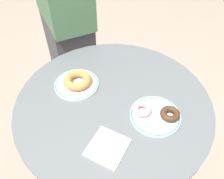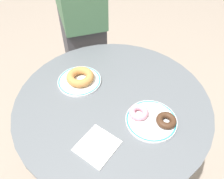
{
  "view_description": "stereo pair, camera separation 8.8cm",
  "coord_description": "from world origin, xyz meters",
  "px_view_note": "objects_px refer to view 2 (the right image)",
  "views": [
    {
      "loc": [
        0.14,
        -0.58,
        1.43
      ],
      "look_at": [
        -0.01,
        0.02,
        0.8
      ],
      "focal_mm": 35.15,
      "sensor_mm": 36.0,
      "label": 1
    },
    {
      "loc": [
        0.22,
        -0.55,
        1.43
      ],
      "look_at": [
        -0.01,
        0.02,
        0.8
      ],
      "focal_mm": 35.15,
      "sensor_mm": 36.0,
      "label": 2
    }
  ],
  "objects_px": {
    "paper_napkin": "(97,146)",
    "donut_pink_frosted": "(139,112)",
    "donut_chocolate": "(166,120)",
    "person_figure": "(80,20)",
    "plate_right": "(151,120)",
    "donut_old_fashioned": "(80,77)",
    "cafe_table": "(113,135)",
    "plate_left": "(80,81)"
  },
  "relations": [
    {
      "from": "donut_chocolate",
      "to": "donut_pink_frosted",
      "type": "height_order",
      "value": "same"
    },
    {
      "from": "cafe_table",
      "to": "donut_old_fashioned",
      "type": "height_order",
      "value": "donut_old_fashioned"
    },
    {
      "from": "paper_napkin",
      "to": "person_figure",
      "type": "xyz_separation_m",
      "value": [
        -0.43,
        0.7,
        0.03
      ]
    },
    {
      "from": "cafe_table",
      "to": "person_figure",
      "type": "xyz_separation_m",
      "value": [
        -0.4,
        0.48,
        0.3
      ]
    },
    {
      "from": "person_figure",
      "to": "donut_chocolate",
      "type": "bearing_deg",
      "value": -39.64
    },
    {
      "from": "donut_old_fashioned",
      "to": "person_figure",
      "type": "xyz_separation_m",
      "value": [
        -0.23,
        0.44,
        0.0
      ]
    },
    {
      "from": "plate_right",
      "to": "donut_old_fashioned",
      "type": "height_order",
      "value": "donut_old_fashioned"
    },
    {
      "from": "donut_old_fashioned",
      "to": "donut_pink_frosted",
      "type": "relative_size",
      "value": 1.62
    },
    {
      "from": "plate_left",
      "to": "donut_pink_frosted",
      "type": "relative_size",
      "value": 2.56
    },
    {
      "from": "donut_pink_frosted",
      "to": "person_figure",
      "type": "xyz_separation_m",
      "value": [
        -0.52,
        0.52,
        0.01
      ]
    },
    {
      "from": "plate_right",
      "to": "donut_old_fashioned",
      "type": "xyz_separation_m",
      "value": [
        -0.34,
        0.09,
        0.02
      ]
    },
    {
      "from": "paper_napkin",
      "to": "donut_pink_frosted",
      "type": "bearing_deg",
      "value": 63.05
    },
    {
      "from": "donut_pink_frosted",
      "to": "person_figure",
      "type": "bearing_deg",
      "value": 135.12
    },
    {
      "from": "donut_old_fashioned",
      "to": "paper_napkin",
      "type": "height_order",
      "value": "donut_old_fashioned"
    },
    {
      "from": "plate_right",
      "to": "person_figure",
      "type": "bearing_deg",
      "value": 137.57
    },
    {
      "from": "plate_left",
      "to": "person_figure",
      "type": "distance_m",
      "value": 0.5
    },
    {
      "from": "person_figure",
      "to": "plate_left",
      "type": "bearing_deg",
      "value": -62.48
    },
    {
      "from": "plate_left",
      "to": "plate_right",
      "type": "relative_size",
      "value": 0.99
    },
    {
      "from": "donut_old_fashioned",
      "to": "paper_napkin",
      "type": "bearing_deg",
      "value": -52.26
    },
    {
      "from": "paper_napkin",
      "to": "person_figure",
      "type": "height_order",
      "value": "person_figure"
    },
    {
      "from": "plate_left",
      "to": "paper_napkin",
      "type": "bearing_deg",
      "value": -51.35
    },
    {
      "from": "cafe_table",
      "to": "person_figure",
      "type": "relative_size",
      "value": 0.49
    },
    {
      "from": "donut_chocolate",
      "to": "donut_pink_frosted",
      "type": "distance_m",
      "value": 0.1
    },
    {
      "from": "donut_chocolate",
      "to": "person_figure",
      "type": "relative_size",
      "value": 0.05
    },
    {
      "from": "plate_right",
      "to": "donut_pink_frosted",
      "type": "height_order",
      "value": "donut_pink_frosted"
    },
    {
      "from": "cafe_table",
      "to": "plate_right",
      "type": "distance_m",
      "value": 0.33
    },
    {
      "from": "cafe_table",
      "to": "donut_pink_frosted",
      "type": "xyz_separation_m",
      "value": [
        0.12,
        -0.04,
        0.29
      ]
    },
    {
      "from": "plate_right",
      "to": "donut_old_fashioned",
      "type": "bearing_deg",
      "value": 165.33
    },
    {
      "from": "cafe_table",
      "to": "plate_left",
      "type": "distance_m",
      "value": 0.33
    },
    {
      "from": "plate_right",
      "to": "paper_napkin",
      "type": "distance_m",
      "value": 0.22
    },
    {
      "from": "plate_left",
      "to": "donut_old_fashioned",
      "type": "bearing_deg",
      "value": 31.41
    },
    {
      "from": "person_figure",
      "to": "donut_old_fashioned",
      "type": "bearing_deg",
      "value": -61.88
    },
    {
      "from": "plate_right",
      "to": "donut_pink_frosted",
      "type": "distance_m",
      "value": 0.05
    },
    {
      "from": "paper_napkin",
      "to": "person_figure",
      "type": "relative_size",
      "value": 0.08
    },
    {
      "from": "donut_pink_frosted",
      "to": "plate_left",
      "type": "bearing_deg",
      "value": 164.4
    },
    {
      "from": "cafe_table",
      "to": "plate_left",
      "type": "xyz_separation_m",
      "value": [
        -0.17,
        0.04,
        0.27
      ]
    },
    {
      "from": "donut_old_fashioned",
      "to": "paper_napkin",
      "type": "xyz_separation_m",
      "value": [
        0.2,
        -0.26,
        -0.03
      ]
    },
    {
      "from": "plate_right",
      "to": "donut_chocolate",
      "type": "bearing_deg",
      "value": 7.23
    },
    {
      "from": "plate_left",
      "to": "donut_chocolate",
      "type": "xyz_separation_m",
      "value": [
        0.4,
        -0.08,
        0.02
      ]
    },
    {
      "from": "plate_right",
      "to": "paper_napkin",
      "type": "relative_size",
      "value": 1.5
    },
    {
      "from": "plate_left",
      "to": "donut_chocolate",
      "type": "height_order",
      "value": "donut_chocolate"
    },
    {
      "from": "donut_old_fashioned",
      "to": "person_figure",
      "type": "bearing_deg",
      "value": 118.12
    }
  ]
}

